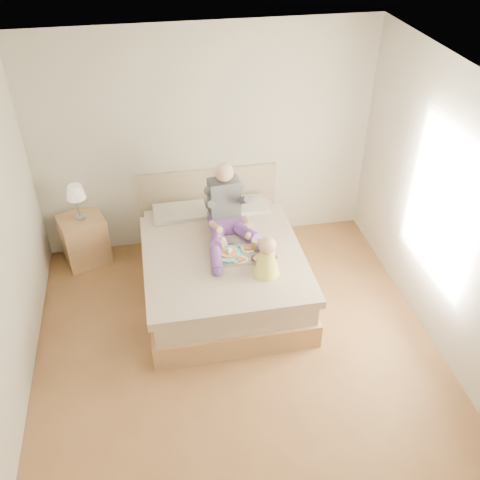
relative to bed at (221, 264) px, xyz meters
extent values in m
cube|color=brown|center=(0.00, -1.08, -0.32)|extent=(4.00, 4.20, 0.01)
cube|color=silver|center=(0.00, -1.08, 2.38)|extent=(4.00, 4.20, 0.02)
cube|color=beige|center=(0.00, 1.02, 1.03)|extent=(4.00, 0.02, 2.70)
cube|color=beige|center=(0.00, -3.18, 1.03)|extent=(4.00, 0.02, 2.70)
cube|color=beige|center=(2.00, -1.08, 1.03)|extent=(0.02, 4.20, 2.70)
cube|color=white|center=(1.99, -0.88, 1.08)|extent=(0.02, 1.30, 1.60)
cube|color=#F3ECC7|center=(1.98, -0.88, 1.08)|extent=(0.01, 1.18, 1.48)
cube|color=#9B7248|center=(0.00, -0.07, -0.18)|extent=(1.68, 2.13, 0.28)
cube|color=tan|center=(0.00, -0.07, 0.08)|extent=(1.60, 2.05, 0.24)
cube|color=tan|center=(0.00, -0.22, 0.25)|extent=(1.70, 1.80, 0.09)
cube|color=beige|center=(-0.38, 0.68, 0.27)|extent=(0.62, 0.40, 0.14)
cube|color=beige|center=(0.38, 0.68, 0.27)|extent=(0.62, 0.40, 0.14)
cube|color=tan|center=(0.00, 1.01, 0.18)|extent=(1.70, 0.08, 1.00)
cube|color=#9B7248|center=(-1.54, 0.80, -0.01)|extent=(0.62, 0.58, 0.61)
cylinder|color=#B6BABE|center=(-1.53, 0.78, 0.32)|extent=(0.12, 0.12, 0.04)
cylinder|color=#B6BABE|center=(-1.53, 0.78, 0.46)|extent=(0.02, 0.02, 0.24)
cone|color=beige|center=(-1.53, 0.78, 0.66)|extent=(0.21, 0.21, 0.16)
cube|color=#623A91|center=(0.11, 0.27, 0.38)|extent=(0.38, 0.31, 0.17)
cube|color=#393A41|center=(0.10, 0.33, 0.67)|extent=(0.35, 0.24, 0.45)
sphere|color=#DCA889|center=(0.10, 0.30, 1.00)|extent=(0.21, 0.21, 0.21)
cylinder|color=#623A91|center=(-0.02, 0.04, 0.37)|extent=(0.26, 0.50, 0.20)
cylinder|color=#623A91|center=(-0.10, -0.33, 0.35)|extent=(0.15, 0.44, 0.12)
sphere|color=#623A91|center=(-0.11, -0.53, 0.34)|extent=(0.10, 0.10, 0.10)
cylinder|color=#393A41|center=(-0.07, 0.18, 0.68)|extent=(0.09, 0.28, 0.23)
cylinder|color=#DCA889|center=(-0.05, 0.01, 0.52)|extent=(0.13, 0.30, 0.15)
sphere|color=#DCA889|center=(0.00, -0.13, 0.42)|extent=(0.08, 0.08, 0.08)
cylinder|color=#623A91|center=(0.28, 0.07, 0.37)|extent=(0.33, 0.49, 0.20)
cylinder|color=#623A91|center=(0.42, -0.28, 0.35)|extent=(0.23, 0.44, 0.12)
sphere|color=#623A91|center=(0.48, -0.48, 0.34)|extent=(0.10, 0.10, 0.10)
cylinder|color=#393A41|center=(0.30, 0.22, 0.68)|extent=(0.14, 0.29, 0.23)
cylinder|color=#DCA889|center=(0.31, 0.04, 0.52)|extent=(0.07, 0.29, 0.15)
sphere|color=#DCA889|center=(0.29, -0.10, 0.42)|extent=(0.08, 0.08, 0.08)
cube|color=#B6BABE|center=(0.15, -0.25, 0.30)|extent=(0.50, 0.40, 0.01)
cylinder|color=#42B7BE|center=(0.05, -0.23, 0.31)|extent=(0.28, 0.28, 0.02)
cylinder|color=#D98648|center=(0.05, -0.23, 0.33)|extent=(0.19, 0.19, 0.02)
cylinder|color=white|center=(0.00, -0.10, 0.35)|extent=(0.08, 0.08, 0.10)
torus|color=white|center=(0.05, -0.10, 0.36)|extent=(0.02, 0.06, 0.06)
cylinder|color=#97644A|center=(0.00, -0.10, 0.40)|extent=(0.07, 0.07, 0.01)
cylinder|color=white|center=(0.28, -0.18, 0.31)|extent=(0.16, 0.16, 0.01)
cube|color=#D98648|center=(0.28, -0.18, 0.33)|extent=(0.09, 0.08, 0.02)
cylinder|color=white|center=(0.16, -0.36, 0.31)|extent=(0.16, 0.16, 0.01)
ellipsoid|color=red|center=(0.18, -0.37, 0.33)|extent=(0.04, 0.03, 0.01)
cylinder|color=white|center=(0.34, -0.20, 0.37)|extent=(0.07, 0.07, 0.12)
cylinder|color=gold|center=(0.34, -0.20, 0.36)|extent=(0.07, 0.07, 0.12)
cylinder|color=white|center=(0.30, -0.37, 0.33)|extent=(0.07, 0.07, 0.04)
cylinder|color=#4E1A0B|center=(0.30, -0.37, 0.33)|extent=(0.06, 0.06, 0.03)
cone|color=#FDF750|center=(0.38, -0.60, 0.44)|extent=(0.26, 0.26, 0.29)
sphere|color=#DCA889|center=(0.38, -0.60, 0.65)|extent=(0.18, 0.18, 0.18)
cylinder|color=#DCA889|center=(0.34, -0.46, 0.34)|extent=(0.10, 0.21, 0.07)
sphere|color=#DCA889|center=(0.34, -0.36, 0.34)|extent=(0.06, 0.06, 0.06)
cylinder|color=#DCA889|center=(0.28, -0.58, 0.49)|extent=(0.09, 0.15, 0.12)
cylinder|color=#DCA889|center=(0.44, -0.47, 0.34)|extent=(0.07, 0.20, 0.07)
sphere|color=#DCA889|center=(0.45, -0.37, 0.34)|extent=(0.06, 0.06, 0.06)
cylinder|color=#DCA889|center=(0.49, -0.59, 0.49)|extent=(0.07, 0.15, 0.12)
camera|label=1|loc=(-0.67, -4.68, 3.76)|focal=40.00mm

